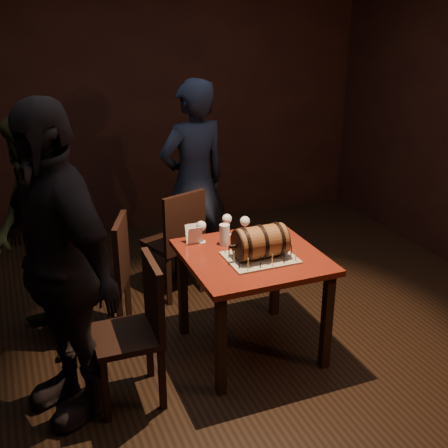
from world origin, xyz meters
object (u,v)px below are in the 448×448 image
(wine_glass_mid, at_px, (227,220))
(chair_left_rear, at_px, (109,272))
(barrel_cake, at_px, (260,242))
(wine_glass_right, at_px, (245,222))
(person_left_rear, at_px, (42,238))
(chair_back, at_px, (178,238))
(chair_left_front, at_px, (139,324))
(person_left_front, at_px, (57,266))
(pub_table, at_px, (252,269))
(pint_of_ale, at_px, (225,235))
(wine_glass_left, at_px, (201,227))
(person_back, at_px, (194,183))

(wine_glass_mid, xyz_separation_m, chair_left_rear, (-0.85, 0.17, -0.34))
(barrel_cake, relative_size, wine_glass_right, 2.43)
(wine_glass_right, relative_size, person_left_rear, 0.09)
(wine_glass_mid, bearing_deg, chair_back, 108.61)
(chair_left_front, bearing_deg, person_left_front, 170.62)
(pub_table, distance_m, pint_of_ale, 0.31)
(pub_table, xyz_separation_m, chair_back, (-0.23, 0.96, -0.12))
(pub_table, bearing_deg, chair_left_rear, 148.08)
(wine_glass_right, bearing_deg, barrel_cake, -98.01)
(chair_left_rear, bearing_deg, wine_glass_right, -15.34)
(barrel_cake, relative_size, wine_glass_left, 2.43)
(pub_table, relative_size, wine_glass_right, 5.59)
(wine_glass_mid, distance_m, wine_glass_right, 0.14)
(chair_left_rear, bearing_deg, pub_table, -31.92)
(barrel_cake, distance_m, chair_left_front, 0.94)
(pub_table, distance_m, chair_back, 1.00)
(wine_glass_left, bearing_deg, pub_table, -51.69)
(pint_of_ale, distance_m, person_back, 1.05)
(wine_glass_mid, relative_size, person_back, 0.09)
(person_back, xyz_separation_m, person_left_rear, (-1.32, -0.69, -0.03))
(wine_glass_left, height_order, person_back, person_back)
(pint_of_ale, relative_size, chair_left_front, 0.16)
(person_left_rear, bearing_deg, pub_table, 53.32)
(chair_left_front, distance_m, person_left_rear, 0.96)
(pub_table, height_order, wine_glass_right, wine_glass_right)
(wine_glass_left, relative_size, pint_of_ale, 1.07)
(person_back, bearing_deg, person_left_rear, 15.02)
(wine_glass_left, xyz_separation_m, chair_left_front, (-0.60, -0.52, -0.35))
(wine_glass_left, bearing_deg, wine_glass_right, -5.38)
(pub_table, height_order, person_back, person_back)
(chair_left_front, height_order, person_left_rear, person_left_rear)
(chair_back, bearing_deg, wine_glass_right, -66.01)
(barrel_cake, bearing_deg, pub_table, 104.22)
(barrel_cake, bearing_deg, person_back, 90.07)
(person_left_rear, bearing_deg, chair_left_front, 17.38)
(pub_table, distance_m, barrel_cake, 0.24)
(barrel_cake, xyz_separation_m, person_left_rear, (-1.32, 0.65, -0.02))
(wine_glass_mid, height_order, person_back, person_back)
(wine_glass_mid, bearing_deg, barrel_cake, -83.52)
(pub_table, relative_size, barrel_cake, 2.30)
(wine_glass_left, distance_m, person_left_front, 1.12)
(chair_left_rear, xyz_separation_m, person_left_rear, (-0.42, 0.02, 0.33))
(wine_glass_right, bearing_deg, chair_left_front, -151.75)
(chair_left_front, relative_size, person_left_rear, 0.54)
(barrel_cake, xyz_separation_m, wine_glass_left, (-0.27, 0.40, -0.00))
(pint_of_ale, bearing_deg, barrel_cake, -65.73)
(person_back, bearing_deg, wine_glass_left, 61.49)
(chair_back, relative_size, person_back, 0.53)
(chair_left_front, bearing_deg, wine_glass_right, 28.25)
(pub_table, bearing_deg, pint_of_ale, 117.58)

